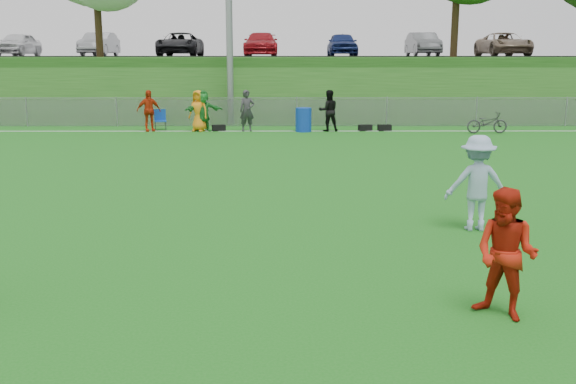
{
  "coord_description": "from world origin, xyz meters",
  "views": [
    {
      "loc": [
        -0.51,
        -8.6,
        2.97
      ],
      "look_at": [
        -0.47,
        0.5,
        1.07
      ],
      "focal_mm": 40.0,
      "sensor_mm": 36.0,
      "label": 1
    }
  ],
  "objects_px": {
    "player_red_center": "(506,254)",
    "recycling_bin": "(303,120)",
    "player_blue": "(477,183)",
    "bicycle": "(487,123)"
  },
  "relations": [
    {
      "from": "player_blue",
      "to": "bicycle",
      "type": "bearing_deg",
      "value": -106.78
    },
    {
      "from": "player_blue",
      "to": "bicycle",
      "type": "height_order",
      "value": "player_blue"
    },
    {
      "from": "player_red_center",
      "to": "player_blue",
      "type": "xyz_separation_m",
      "value": [
        0.8,
        3.91,
        0.07
      ]
    },
    {
      "from": "player_red_center",
      "to": "recycling_bin",
      "type": "relative_size",
      "value": 1.57
    },
    {
      "from": "bicycle",
      "to": "recycling_bin",
      "type": "bearing_deg",
      "value": 82.66
    },
    {
      "from": "player_red_center",
      "to": "bicycle",
      "type": "bearing_deg",
      "value": 115.77
    },
    {
      "from": "player_red_center",
      "to": "recycling_bin",
      "type": "height_order",
      "value": "player_red_center"
    },
    {
      "from": "recycling_bin",
      "to": "player_red_center",
      "type": "bearing_deg",
      "value": -84.74
    },
    {
      "from": "player_blue",
      "to": "recycling_bin",
      "type": "distance_m",
      "value": 15.71
    },
    {
      "from": "player_red_center",
      "to": "player_blue",
      "type": "relative_size",
      "value": 0.92
    }
  ]
}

